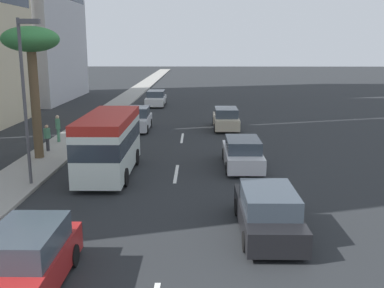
% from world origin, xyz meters
% --- Properties ---
extents(ground_plane, '(198.00, 198.00, 0.00)m').
position_xyz_m(ground_plane, '(31.50, 0.00, 0.00)').
color(ground_plane, '#26282B').
extents(sidewalk_right, '(162.00, 2.66, 0.15)m').
position_xyz_m(sidewalk_right, '(31.50, 7.34, 0.07)').
color(sidewalk_right, '#9E9B93').
rests_on(sidewalk_right, ground_plane).
extents(lane_stripe_mid, '(3.20, 0.16, 0.01)m').
position_xyz_m(lane_stripe_mid, '(16.70, 0.00, 0.01)').
color(lane_stripe_mid, silver).
rests_on(lane_stripe_mid, ground_plane).
extents(lane_stripe_far, '(3.20, 0.16, 0.01)m').
position_xyz_m(lane_stripe_far, '(25.33, 0.00, 0.01)').
color(lane_stripe_far, silver).
rests_on(lane_stripe_far, ground_plane).
extents(car_lead, '(4.21, 1.81, 1.71)m').
position_xyz_m(car_lead, '(28.26, 3.40, 0.80)').
color(car_lead, silver).
rests_on(car_lead, ground_plane).
extents(minibus_second, '(6.45, 2.31, 2.96)m').
position_xyz_m(minibus_second, '(16.53, 3.24, 1.63)').
color(minibus_second, silver).
rests_on(minibus_second, ground_plane).
extents(car_third, '(4.65, 1.89, 1.54)m').
position_xyz_m(car_third, '(17.99, -3.37, 0.73)').
color(car_third, silver).
rests_on(car_third, ground_plane).
extents(car_fourth, '(4.63, 1.86, 1.60)m').
position_xyz_m(car_fourth, '(28.86, -3.19, 0.76)').
color(car_fourth, beige).
rests_on(car_fourth, ground_plane).
extents(car_fifth, '(4.70, 1.94, 1.57)m').
position_xyz_m(car_fifth, '(41.98, 3.30, 0.75)').
color(car_fifth, white).
rests_on(car_fifth, ground_plane).
extents(car_sixth, '(4.56, 1.87, 1.67)m').
position_xyz_m(car_sixth, '(5.92, 3.33, 0.79)').
color(car_sixth, '#A51E1E').
rests_on(car_sixth, ground_plane).
extents(car_seventh, '(4.77, 1.92, 1.57)m').
position_xyz_m(car_seventh, '(9.67, -3.40, 0.75)').
color(car_seventh, black).
rests_on(car_seventh, ground_plane).
extents(pedestrian_near_lamp, '(0.39, 0.36, 1.71)m').
position_xyz_m(pedestrian_near_lamp, '(23.41, 7.85, 1.09)').
color(pedestrian_near_lamp, '#4C8C66').
rests_on(pedestrian_near_lamp, sidewalk_right).
extents(pedestrian_mid_block, '(0.39, 0.35, 1.54)m').
position_xyz_m(pedestrian_mid_block, '(20.86, 7.70, 0.99)').
color(pedestrian_mid_block, '#333338').
rests_on(pedestrian_mid_block, sidewalk_right).
extents(palm_tree, '(2.96, 2.96, 7.02)m').
position_xyz_m(palm_tree, '(19.30, 7.67, 6.13)').
color(palm_tree, brown).
rests_on(palm_tree, sidewalk_right).
extents(street_lamp, '(0.24, 0.97, 7.16)m').
position_xyz_m(street_lamp, '(14.60, 6.31, 4.54)').
color(street_lamp, '#4C4C51').
rests_on(street_lamp, sidewalk_right).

